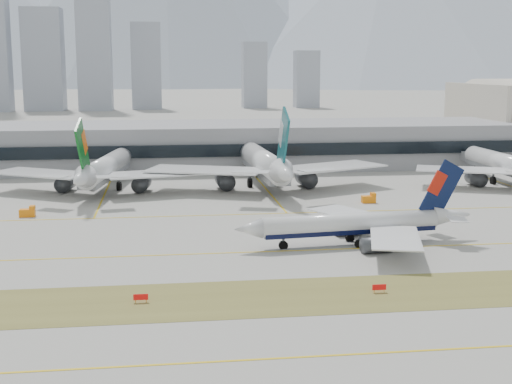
{
  "coord_description": "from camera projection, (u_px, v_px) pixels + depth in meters",
  "views": [
    {
      "loc": [
        -13.29,
        -135.14,
        34.8
      ],
      "look_at": [
        6.91,
        18.0,
        7.5
      ],
      "focal_mm": 50.0,
      "sensor_mm": 36.0,
      "label": 1
    }
  ],
  "objects": [
    {
      "name": "widebody_eva",
      "position": [
        104.0,
        170.0,
        200.84
      ],
      "size": [
        62.91,
        62.15,
        22.67
      ],
      "rotation": [
        0.0,
        0.0,
        1.42
      ],
      "color": "white",
      "rests_on": "ground"
    },
    {
      "name": "gse_c",
      "position": [
        369.0,
        199.0,
        184.04
      ],
      "size": [
        3.55,
        2.0,
        2.6
      ],
      "color": "orange",
      "rests_on": "ground"
    },
    {
      "name": "apron_markings",
      "position": [
        277.0,
        355.0,
        87.03
      ],
      "size": [
        360.0,
        122.22,
        0.06
      ],
      "color": "olive",
      "rests_on": "ground"
    },
    {
      "name": "ground",
      "position": [
        233.0,
        246.0,
        139.71
      ],
      "size": [
        3000.0,
        3000.0,
        0.0
      ],
      "primitive_type": "plane",
      "color": "gray",
      "rests_on": "ground"
    },
    {
      "name": "city_skyline",
      "position": [
        41.0,
        47.0,
        559.97
      ],
      "size": [
        342.0,
        49.8,
        140.0
      ],
      "color": "#959CAA",
      "rests_on": "ground"
    },
    {
      "name": "taxiing_airliner",
      "position": [
        359.0,
        224.0,
        140.67
      ],
      "size": [
        49.59,
        42.86,
        16.66
      ],
      "rotation": [
        0.0,
        0.0,
        3.25
      ],
      "color": "white",
      "rests_on": "ground"
    },
    {
      "name": "hold_sign_left",
      "position": [
        141.0,
        297.0,
        106.12
      ],
      "size": [
        2.2,
        0.15,
        1.35
      ],
      "color": "red",
      "rests_on": "ground"
    },
    {
      "name": "widebody_cathay",
      "position": [
        265.0,
        165.0,
        206.3
      ],
      "size": [
        70.77,
        69.2,
        25.24
      ],
      "rotation": [
        0.0,
        0.0,
        1.61
      ],
      "color": "white",
      "rests_on": "ground"
    },
    {
      "name": "terminal",
      "position": [
        201.0,
        145.0,
        250.52
      ],
      "size": [
        280.0,
        43.1,
        15.0
      ],
      "color": "gray",
      "rests_on": "ground"
    },
    {
      "name": "hold_sign_right",
      "position": [
        379.0,
        287.0,
        110.85
      ],
      "size": [
        2.2,
        0.15,
        1.35
      ],
      "color": "red",
      "rests_on": "ground"
    },
    {
      "name": "gse_b",
      "position": [
        28.0,
        212.0,
        166.99
      ],
      "size": [
        3.55,
        2.0,
        2.6
      ],
      "color": "orange",
      "rests_on": "ground"
    },
    {
      "name": "widebody_china_air",
      "position": [
        507.0,
        166.0,
        211.88
      ],
      "size": [
        60.0,
        58.46,
        21.38
      ],
      "rotation": [
        0.0,
        0.0,
        1.58
      ],
      "color": "white",
      "rests_on": "ground"
    }
  ]
}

